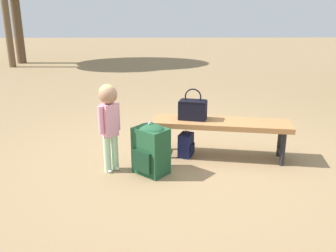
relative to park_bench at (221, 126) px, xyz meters
name	(u,v)px	position (x,y,z in m)	size (l,w,h in m)	color
ground_plane	(179,162)	(0.49, 0.13, -0.39)	(40.00, 40.00, 0.00)	#8C704C
park_bench	(221,126)	(0.00, 0.00, 0.00)	(1.64, 0.66, 0.45)	#9E6B3D
handbag	(193,109)	(0.33, -0.08, 0.18)	(0.35, 0.25, 0.37)	black
child_standing	(109,114)	(1.24, 0.37, 0.25)	(0.21, 0.19, 0.96)	#B2D8B2
backpack_large	(151,148)	(0.80, 0.43, -0.10)	(0.43, 0.42, 0.58)	#1E4C2D
backpack_small	(186,143)	(0.40, -0.03, -0.23)	(0.21, 0.23, 0.33)	#191E4C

